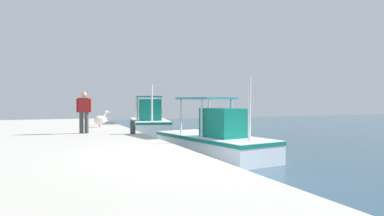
{
  "coord_description": "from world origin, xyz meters",
  "views": [
    {
      "loc": [
        7.9,
        -3.42,
        2.13
      ],
      "look_at": [
        -5.87,
        2.11,
        1.78
      ],
      "focal_mm": 33.09,
      "sensor_mm": 36.0,
      "label": 1
    }
  ],
  "objects_px": {
    "fishing_boat_nearest": "(149,123)",
    "pelican": "(100,119)",
    "mooring_bollard_nearest": "(133,127)",
    "fishing_boat_second": "(214,140)",
    "fisherman_standing": "(84,111)"
  },
  "relations": [
    {
      "from": "fishing_boat_nearest",
      "to": "mooring_bollard_nearest",
      "type": "height_order",
      "value": "fishing_boat_nearest"
    },
    {
      "from": "pelican",
      "to": "fishing_boat_second",
      "type": "bearing_deg",
      "value": 32.06
    },
    {
      "from": "fishing_boat_nearest",
      "to": "pelican",
      "type": "xyz_separation_m",
      "value": [
        2.96,
        -3.21,
        0.48
      ]
    },
    {
      "from": "fishing_boat_second",
      "to": "pelican",
      "type": "bearing_deg",
      "value": -147.94
    },
    {
      "from": "fishing_boat_second",
      "to": "fisherman_standing",
      "type": "xyz_separation_m",
      "value": [
        -2.67,
        -4.45,
        1.09
      ]
    },
    {
      "from": "mooring_bollard_nearest",
      "to": "fishing_boat_second",
      "type": "bearing_deg",
      "value": 58.32
    },
    {
      "from": "pelican",
      "to": "mooring_bollard_nearest",
      "type": "distance_m",
      "value": 3.91
    },
    {
      "from": "fishing_boat_nearest",
      "to": "mooring_bollard_nearest",
      "type": "relative_size",
      "value": 10.51
    },
    {
      "from": "pelican",
      "to": "mooring_bollard_nearest",
      "type": "relative_size",
      "value": 1.84
    },
    {
      "from": "fisherman_standing",
      "to": "mooring_bollard_nearest",
      "type": "xyz_separation_m",
      "value": [
        0.99,
        1.74,
        -0.64
      ]
    },
    {
      "from": "pelican",
      "to": "mooring_bollard_nearest",
      "type": "bearing_deg",
      "value": 10.87
    },
    {
      "from": "pelican",
      "to": "mooring_bollard_nearest",
      "type": "xyz_separation_m",
      "value": [
        3.83,
        0.74,
        -0.14
      ]
    },
    {
      "from": "fishing_boat_nearest",
      "to": "mooring_bollard_nearest",
      "type": "xyz_separation_m",
      "value": [
        6.79,
        -2.48,
        0.34
      ]
    },
    {
      "from": "fishing_boat_nearest",
      "to": "fisherman_standing",
      "type": "distance_m",
      "value": 7.24
    },
    {
      "from": "fisherman_standing",
      "to": "fishing_boat_nearest",
      "type": "bearing_deg",
      "value": 144.0
    }
  ]
}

